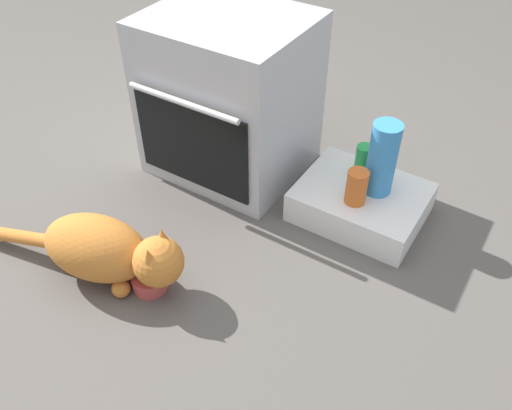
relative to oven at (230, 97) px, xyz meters
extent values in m
plane|color=#56514C|center=(0.07, -0.44, -0.34)|extent=(8.00, 8.00, 0.00)
cube|color=#B7BABF|center=(0.00, 0.00, 0.00)|extent=(0.62, 0.53, 0.68)
cube|color=black|center=(0.00, -0.27, -0.08)|extent=(0.53, 0.01, 0.37)
cylinder|color=silver|center=(0.00, -0.30, 0.12)|extent=(0.50, 0.02, 0.02)
cube|color=white|center=(0.63, -0.01, -0.27)|extent=(0.49, 0.39, 0.13)
cylinder|color=#C64C47|center=(0.17, -0.76, -0.31)|extent=(0.12, 0.12, 0.06)
sphere|color=brown|center=(0.17, -0.76, -0.29)|extent=(0.07, 0.07, 0.07)
ellipsoid|color=#C6752D|center=(-0.02, -0.80, -0.21)|extent=(0.43, 0.31, 0.23)
sphere|color=#C6752D|center=(0.22, -0.75, -0.19)|extent=(0.18, 0.18, 0.18)
cone|color=#C6752D|center=(0.21, -0.70, -0.12)|extent=(0.06, 0.06, 0.08)
cone|color=#C6752D|center=(0.23, -0.79, -0.12)|extent=(0.06, 0.06, 0.08)
cylinder|color=#C6752D|center=(-0.34, -0.87, -0.27)|extent=(0.34, 0.12, 0.10)
sphere|color=#C6752D|center=(0.08, -0.71, -0.31)|extent=(0.07, 0.07, 0.07)
sphere|color=#C6752D|center=(0.11, -0.84, -0.31)|extent=(0.07, 0.07, 0.07)
cylinder|color=#D16023|center=(0.64, -0.09, -0.14)|extent=(0.08, 0.08, 0.14)
cylinder|color=green|center=(0.58, 0.10, -0.15)|extent=(0.07, 0.07, 0.12)
cylinder|color=#388CD1|center=(0.68, 0.01, -0.06)|extent=(0.11, 0.11, 0.30)
camera|label=1|loc=(1.14, -1.59, 1.13)|focal=37.43mm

